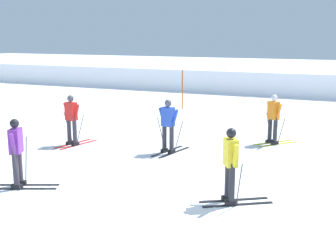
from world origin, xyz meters
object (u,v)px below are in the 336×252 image
object	(u,v)px
trail_marker_pole	(182,90)
skier_red	(72,119)
skier_orange	(273,118)
skier_yellow	(231,164)
skier_blue	(168,125)
skier_purple	(17,151)

from	to	relation	value
trail_marker_pole	skier_red	bearing A→B (deg)	-94.84
skier_orange	trail_marker_pole	size ratio (longest dim) A/B	0.88
skier_yellow	trail_marker_pole	size ratio (longest dim) A/B	0.88
skier_orange	trail_marker_pole	distance (m)	7.75
skier_red	skier_orange	world-z (taller)	same
skier_red	trail_marker_pole	size ratio (longest dim) A/B	0.88
skier_yellow	skier_orange	xyz separation A→B (m)	(-0.10, 5.79, -0.00)
skier_orange	skier_yellow	bearing A→B (deg)	-89.03
skier_blue	trail_marker_pole	xyz separation A→B (m)	(-2.66, 7.97, 0.06)
skier_yellow	skier_orange	distance (m)	5.79
skier_red	trail_marker_pole	distance (m)	8.37
skier_blue	skier_orange	distance (m)	3.75
skier_yellow	trail_marker_pole	world-z (taller)	trail_marker_pole
skier_blue	skier_purple	xyz separation A→B (m)	(-2.11, -4.35, 0.00)
skier_purple	trail_marker_pole	world-z (taller)	trail_marker_pole
skier_red	skier_purple	bearing A→B (deg)	-72.55
skier_yellow	trail_marker_pole	bearing A→B (deg)	116.28
skier_blue	skier_orange	world-z (taller)	same
skier_purple	trail_marker_pole	distance (m)	12.33
skier_blue	trail_marker_pole	distance (m)	8.40
skier_red	skier_orange	xyz separation A→B (m)	(6.18, 2.85, -0.00)
skier_yellow	skier_purple	distance (m)	5.13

